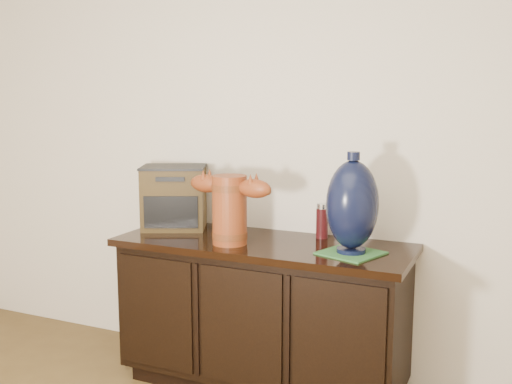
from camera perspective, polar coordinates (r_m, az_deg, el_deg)
The scene contains 6 objects.
sideboard at distance 3.06m, azimuth 0.64°, elevation -11.44°, with size 1.46×0.56×0.75m.
terracotta_vessel at distance 2.87m, azimuth -2.54°, elevation -1.30°, with size 0.47×0.20×0.33m.
tv_radio at distance 3.25m, azimuth -7.81°, elevation -0.50°, with size 0.42×0.39×0.34m.
green_mat at distance 2.76m, azimuth 9.04°, elevation -5.76°, with size 0.24×0.24×0.01m, color #2E6830.
lamp_base at distance 2.71m, azimuth 9.15°, elevation -1.24°, with size 0.30×0.30×0.46m.
spray_can at distance 3.03m, azimuth 6.31°, elevation -2.78°, with size 0.06×0.06×0.18m.
Camera 1 is at (1.15, -0.40, 1.46)m, focal length 42.00 mm.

